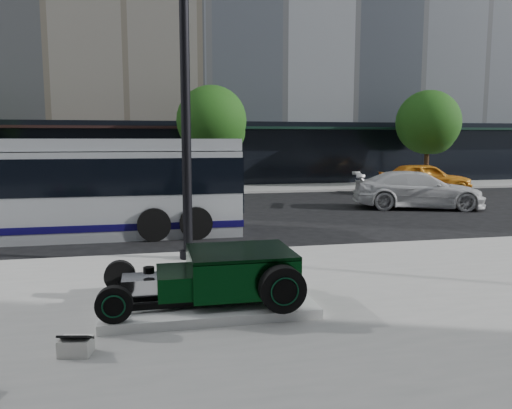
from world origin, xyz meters
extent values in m
plane|color=black|center=(0.00, 0.00, 0.00)|extent=(120.00, 120.00, 0.00)
cube|color=gray|center=(0.00, 14.00, 0.06)|extent=(70.00, 4.00, 0.12)
cube|color=black|center=(-10.00, 16.20, 2.00)|extent=(22.00, 0.50, 4.00)
cube|color=black|center=(13.00, 16.20, 2.00)|extent=(24.00, 0.50, 4.00)
cube|color=black|center=(-10.00, 15.60, 3.60)|extent=(22.00, 1.60, 0.15)
cube|color=black|center=(13.00, 15.60, 3.60)|extent=(24.00, 1.60, 0.15)
cylinder|color=black|center=(1.00, 13.00, 1.42)|extent=(0.28, 0.28, 2.60)
sphere|color=#133B10|center=(1.00, 13.00, 3.92)|extent=(3.80, 3.80, 3.80)
sphere|color=#133B10|center=(1.60, 13.30, 3.32)|extent=(2.60, 2.60, 2.60)
cylinder|color=black|center=(14.00, 13.00, 1.42)|extent=(0.28, 0.28, 2.60)
sphere|color=#133B10|center=(14.00, 13.00, 3.92)|extent=(3.80, 3.80, 3.80)
sphere|color=#133B10|center=(14.60, 13.30, 3.32)|extent=(2.60, 2.60, 2.60)
cube|color=silver|center=(-1.50, -6.31, 0.20)|extent=(3.40, 1.80, 0.15)
cube|color=black|center=(-1.50, -6.76, 0.37)|extent=(3.00, 0.08, 0.10)
cube|color=black|center=(-1.50, -5.86, 0.37)|extent=(3.00, 0.08, 0.10)
cube|color=black|center=(-0.95, -6.31, 0.72)|extent=(1.70, 1.45, 0.62)
cube|color=black|center=(-0.95, -6.31, 1.05)|extent=(1.70, 1.45, 0.06)
cube|color=black|center=(-2.05, -6.31, 0.60)|extent=(0.55, 1.05, 0.38)
cube|color=silver|center=(-2.60, -6.31, 0.55)|extent=(0.55, 0.55, 0.34)
cylinder|color=black|center=(-2.45, -6.31, 0.82)|extent=(0.18, 0.18, 0.10)
cylinder|color=black|center=(-2.95, -6.31, 0.43)|extent=(0.06, 1.55, 0.06)
cylinder|color=black|center=(-0.45, -7.16, 0.63)|extent=(0.72, 0.24, 0.72)
cylinder|color=black|center=(-0.45, -7.28, 0.63)|extent=(0.37, 0.02, 0.37)
torus|color=#09351E|center=(-0.45, -7.29, 0.63)|extent=(0.44, 0.02, 0.44)
cylinder|color=black|center=(-0.45, -5.46, 0.63)|extent=(0.72, 0.24, 0.72)
cylinder|color=black|center=(-0.45, -5.33, 0.63)|extent=(0.37, 0.02, 0.37)
torus|color=#09351E|center=(-0.45, -5.32, 0.63)|extent=(0.44, 0.02, 0.44)
cylinder|color=black|center=(-2.95, -7.09, 0.54)|extent=(0.54, 0.16, 0.54)
cylinder|color=black|center=(-2.95, -7.17, 0.54)|extent=(0.28, 0.02, 0.28)
torus|color=#09351E|center=(-2.95, -7.18, 0.54)|extent=(0.34, 0.02, 0.34)
cylinder|color=black|center=(-2.95, -5.53, 0.54)|extent=(0.54, 0.16, 0.54)
cylinder|color=black|center=(-2.95, -5.44, 0.54)|extent=(0.28, 0.02, 0.28)
torus|color=#09351E|center=(-2.95, -5.43, 0.54)|extent=(0.34, 0.02, 0.34)
cube|color=silver|center=(-3.40, -7.76, 0.23)|extent=(0.45, 0.37, 0.22)
cube|color=black|center=(-3.40, -7.76, 0.35)|extent=(0.45, 0.36, 0.15)
cylinder|color=black|center=(-1.55, -2.73, 3.79)|extent=(0.22, 0.22, 7.33)
cylinder|color=black|center=(-1.55, -2.73, 0.21)|extent=(0.40, 0.40, 0.18)
cube|color=silver|center=(-5.70, 1.39, 1.27)|extent=(12.00, 2.55, 2.55)
cube|color=#0E0848|center=(-5.70, 1.39, 0.42)|extent=(12.05, 2.60, 0.20)
cube|color=black|center=(-5.70, 1.39, 1.85)|extent=(12.05, 2.60, 1.05)
cube|color=silver|center=(-5.70, 1.39, 2.75)|extent=(12.00, 2.40, 0.35)
cube|color=black|center=(0.33, 1.39, 1.55)|extent=(0.06, 2.30, 1.70)
cylinder|color=black|center=(-2.30, 0.09, 0.48)|extent=(0.96, 0.28, 0.96)
cylinder|color=black|center=(-2.30, 2.69, 0.48)|extent=(0.96, 0.28, 0.96)
cylinder|color=black|center=(-1.10, 0.09, 0.48)|extent=(0.96, 0.28, 0.96)
cylinder|color=black|center=(-1.10, 2.69, 0.48)|extent=(0.96, 0.28, 0.96)
imported|color=silver|center=(8.72, 4.78, 0.78)|extent=(5.81, 3.73, 1.57)
imported|color=orange|center=(12.15, 10.04, 0.83)|extent=(5.06, 2.52, 1.66)
camera|label=1|loc=(-2.41, -14.31, 2.91)|focal=35.00mm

